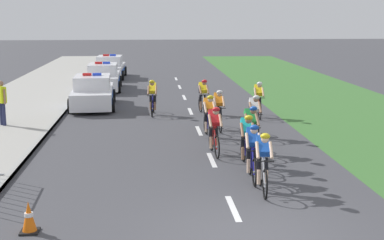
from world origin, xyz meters
name	(u,v)px	position (x,y,z in m)	size (l,w,h in m)	color
ground_plane	(245,236)	(0.00, 0.00, 0.00)	(160.00, 160.00, 0.00)	#424247
sidewalk_slab	(11,111)	(-7.83, 14.00, 0.06)	(4.84, 60.00, 0.12)	#A3A099
kerb_edge	(65,110)	(-5.50, 14.00, 0.07)	(0.16, 60.00, 0.13)	#9E9E99
grass_verge	(343,107)	(7.09, 14.00, 0.00)	(7.00, 60.00, 0.01)	#3D7033
lane_markings_centre	(194,120)	(0.00, 11.51, 0.00)	(0.14, 29.60, 0.01)	white
cyclist_lead	(263,161)	(0.87, 2.53, 0.79)	(0.44, 1.72, 1.56)	black
cyclist_second	(252,151)	(0.80, 3.49, 0.79)	(0.44, 1.72, 1.56)	black
cyclist_third	(247,139)	(0.88, 4.76, 0.79)	(0.42, 1.72, 1.56)	black
cyclist_fourth	(214,129)	(0.14, 6.11, 0.79)	(0.43, 1.72, 1.56)	black
cyclist_fifth	(250,129)	(1.26, 6.15, 0.79)	(0.45, 1.72, 1.56)	black
cyclist_sixth	(254,115)	(1.80, 8.29, 0.79)	(0.42, 1.72, 1.56)	black
cyclist_seventh	(209,115)	(0.24, 8.43, 0.79)	(0.44, 1.72, 1.56)	black
cyclist_eighth	(218,109)	(0.73, 9.60, 0.79)	(0.42, 1.72, 1.56)	black
cyclist_ninth	(203,96)	(0.49, 12.79, 0.79)	(0.45, 1.72, 1.56)	black
cyclist_tenth	(258,99)	(2.68, 11.85, 0.79)	(0.43, 1.72, 1.56)	black
cyclist_eleventh	(153,97)	(-1.66, 12.80, 0.79)	(0.44, 1.72, 1.56)	black
police_car_nearest	(93,93)	(-4.36, 14.87, 0.68)	(2.16, 4.48, 1.59)	white
police_car_second	(103,78)	(-4.37, 20.68, 0.68)	(2.09, 4.45, 1.59)	white
police_car_third	(110,68)	(-4.37, 26.37, 0.68)	(2.08, 4.44, 1.59)	white
traffic_cone_near	(29,217)	(-4.20, 0.53, 0.31)	(0.36, 0.36, 0.64)	black
spectator_closest	(2,100)	(-7.28, 10.56, 1.08)	(0.42, 0.43, 1.68)	#23284C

